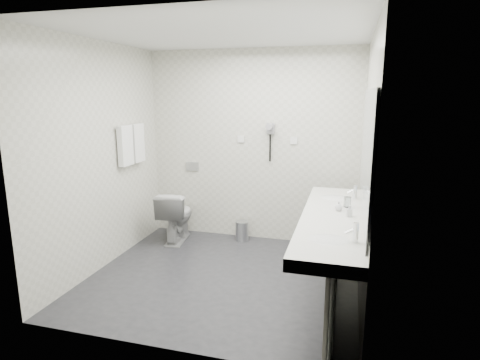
% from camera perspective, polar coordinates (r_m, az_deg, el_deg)
% --- Properties ---
extents(floor, '(2.80, 2.80, 0.00)m').
position_cam_1_polar(floor, '(4.45, -2.44, -13.62)').
color(floor, '#27272B').
rests_on(floor, ground).
extents(ceiling, '(2.80, 2.80, 0.00)m').
position_cam_1_polar(ceiling, '(4.05, -2.78, 20.17)').
color(ceiling, silver).
rests_on(ceiling, wall_back).
extents(wall_back, '(2.80, 0.00, 2.80)m').
position_cam_1_polar(wall_back, '(5.30, 1.74, 4.74)').
color(wall_back, beige).
rests_on(wall_back, floor).
extents(wall_front, '(2.80, 0.00, 2.80)m').
position_cam_1_polar(wall_front, '(2.88, -10.59, -1.82)').
color(wall_front, beige).
rests_on(wall_front, floor).
extents(wall_left, '(0.00, 2.60, 2.60)m').
position_cam_1_polar(wall_left, '(4.69, -19.14, 3.08)').
color(wall_left, beige).
rests_on(wall_left, floor).
extents(wall_right, '(0.00, 2.60, 2.60)m').
position_cam_1_polar(wall_right, '(3.88, 17.51, 1.40)').
color(wall_right, beige).
rests_on(wall_right, floor).
extents(vanity_counter, '(0.55, 2.20, 0.10)m').
position_cam_1_polar(vanity_counter, '(3.79, 12.99, -5.61)').
color(vanity_counter, silver).
rests_on(vanity_counter, floor).
extents(vanity_panel, '(0.03, 2.15, 0.75)m').
position_cam_1_polar(vanity_panel, '(3.94, 13.06, -11.54)').
color(vanity_panel, gray).
rests_on(vanity_panel, floor).
extents(vanity_post_near, '(0.06, 0.06, 0.75)m').
position_cam_1_polar(vanity_post_near, '(3.01, 12.71, -19.43)').
color(vanity_post_near, silver).
rests_on(vanity_post_near, floor).
extents(vanity_post_far, '(0.06, 0.06, 0.75)m').
position_cam_1_polar(vanity_post_far, '(4.91, 13.97, -6.75)').
color(vanity_post_far, silver).
rests_on(vanity_post_far, floor).
extents(mirror, '(0.02, 2.20, 1.05)m').
position_cam_1_polar(mirror, '(3.65, 17.57, 3.94)').
color(mirror, '#B2BCC6').
rests_on(mirror, wall_right).
extents(basin_near, '(0.40, 0.31, 0.05)m').
position_cam_1_polar(basin_near, '(3.16, 12.46, -8.53)').
color(basin_near, silver).
rests_on(basin_near, vanity_counter).
extents(basin_far, '(0.40, 0.31, 0.05)m').
position_cam_1_polar(basin_far, '(4.40, 13.41, -2.65)').
color(basin_far, silver).
rests_on(basin_far, vanity_counter).
extents(faucet_near, '(0.04, 0.04, 0.15)m').
position_cam_1_polar(faucet_near, '(3.13, 16.13, -7.19)').
color(faucet_near, silver).
rests_on(faucet_near, vanity_counter).
extents(faucet_far, '(0.04, 0.04, 0.15)m').
position_cam_1_polar(faucet_far, '(4.38, 16.01, -1.66)').
color(faucet_far, silver).
rests_on(faucet_far, vanity_counter).
extents(soap_bottle_a, '(0.06, 0.06, 0.11)m').
position_cam_1_polar(soap_bottle_a, '(3.75, 15.27, -4.23)').
color(soap_bottle_a, beige).
rests_on(soap_bottle_a, vanity_counter).
extents(soap_bottle_b, '(0.10, 0.10, 0.09)m').
position_cam_1_polar(soap_bottle_b, '(3.91, 13.85, -3.63)').
color(soap_bottle_b, beige).
rests_on(soap_bottle_b, vanity_counter).
extents(glass_left, '(0.06, 0.06, 0.11)m').
position_cam_1_polar(glass_left, '(4.05, 15.11, -3.06)').
color(glass_left, silver).
rests_on(glass_left, vanity_counter).
extents(glass_right, '(0.07, 0.07, 0.10)m').
position_cam_1_polar(glass_right, '(4.06, 14.92, -3.01)').
color(glass_right, silver).
rests_on(glass_right, vanity_counter).
extents(toilet, '(0.46, 0.71, 0.68)m').
position_cam_1_polar(toilet, '(5.43, -9.08, -5.04)').
color(toilet, silver).
rests_on(toilet, floor).
extents(flush_plate, '(0.18, 0.02, 0.12)m').
position_cam_1_polar(flush_plate, '(5.60, -6.81, 1.94)').
color(flush_plate, '#B2B5BA').
rests_on(flush_plate, wall_back).
extents(pedal_bin, '(0.20, 0.20, 0.25)m').
position_cam_1_polar(pedal_bin, '(5.44, 0.29, -7.30)').
color(pedal_bin, '#B2B5BA').
rests_on(pedal_bin, floor).
extents(bin_lid, '(0.18, 0.18, 0.02)m').
position_cam_1_polar(bin_lid, '(5.39, 0.30, -5.99)').
color(bin_lid, '#B2B5BA').
rests_on(bin_lid, pedal_bin).
extents(towel_rail, '(0.02, 0.62, 0.02)m').
position_cam_1_polar(towel_rail, '(5.09, -15.41, 7.39)').
color(towel_rail, silver).
rests_on(towel_rail, wall_left).
extents(towel_near, '(0.07, 0.24, 0.48)m').
position_cam_1_polar(towel_near, '(4.98, -15.98, 4.72)').
color(towel_near, white).
rests_on(towel_near, towel_rail).
extents(towel_far, '(0.07, 0.24, 0.48)m').
position_cam_1_polar(towel_far, '(5.22, -14.39, 5.13)').
color(towel_far, white).
rests_on(towel_far, towel_rail).
extents(dryer_cradle, '(0.10, 0.04, 0.14)m').
position_cam_1_polar(dryer_cradle, '(5.19, 4.38, 7.33)').
color(dryer_cradle, gray).
rests_on(dryer_cradle, wall_back).
extents(dryer_barrel, '(0.08, 0.14, 0.08)m').
position_cam_1_polar(dryer_barrel, '(5.12, 4.24, 7.60)').
color(dryer_barrel, gray).
rests_on(dryer_barrel, dryer_cradle).
extents(dryer_cord, '(0.02, 0.02, 0.35)m').
position_cam_1_polar(dryer_cord, '(5.21, 4.31, 4.57)').
color(dryer_cord, black).
rests_on(dryer_cord, dryer_cradle).
extents(switch_plate_a, '(0.09, 0.02, 0.09)m').
position_cam_1_polar(switch_plate_a, '(5.32, 0.14, 5.85)').
color(switch_plate_a, silver).
rests_on(switch_plate_a, wall_back).
extents(switch_plate_b, '(0.09, 0.02, 0.09)m').
position_cam_1_polar(switch_plate_b, '(5.18, 7.67, 5.57)').
color(switch_plate_b, silver).
rests_on(switch_plate_b, wall_back).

